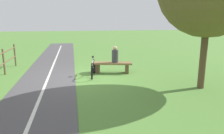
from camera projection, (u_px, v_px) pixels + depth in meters
The scene contains 7 objects.
ground_plane at pixel (83, 77), 9.23m from camera, with size 80.00×80.00×0.00m, color #548438.
paved_path at pixel (30, 124), 5.11m from camera, with size 2.29×36.00×0.02m, color #4C494C.
path_centre_line at pixel (30, 123), 5.11m from camera, with size 0.10×32.00×0.00m, color silver.
bench at pixel (112, 66), 9.94m from camera, with size 1.90×0.89×0.51m.
person_seated at pixel (115, 55), 9.83m from camera, with size 0.36×0.36×0.77m.
bicycle at pixel (93, 68), 9.36m from camera, with size 0.34×1.65×0.87m.
backpack at pixel (96, 68), 10.10m from camera, with size 0.40×0.40×0.45m.
Camera 1 is at (0.50, 8.99, 2.45)m, focal length 34.07 mm.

